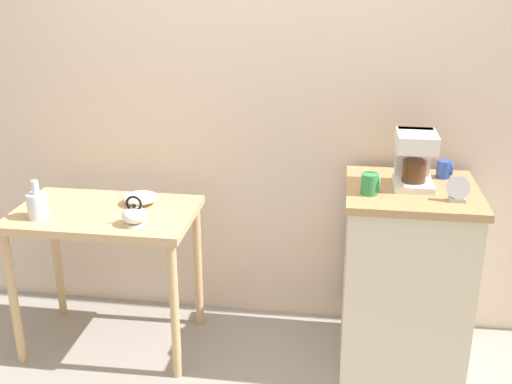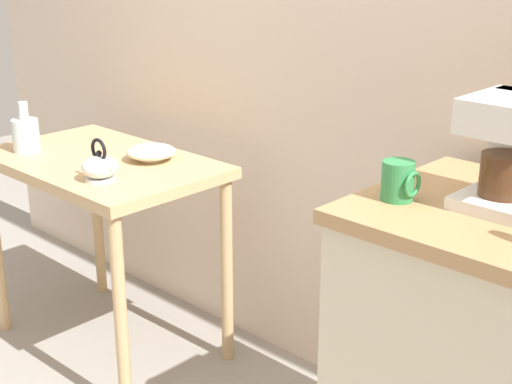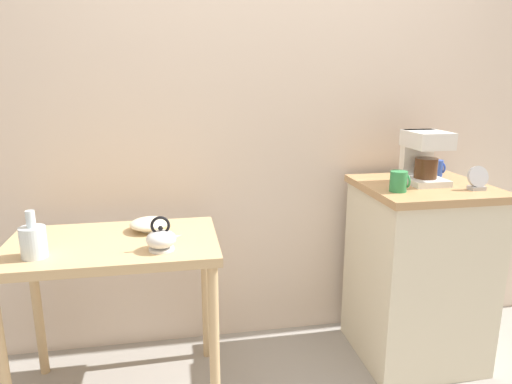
{
  "view_description": "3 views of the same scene",
  "coord_description": "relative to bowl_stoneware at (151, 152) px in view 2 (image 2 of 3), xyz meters",
  "views": [
    {
      "loc": [
        0.42,
        -2.7,
        1.92
      ],
      "look_at": [
        0.03,
        -0.03,
        0.92
      ],
      "focal_mm": 43.06,
      "sensor_mm": 36.0,
      "label": 1
    },
    {
      "loc": [
        1.46,
        -1.48,
        1.54
      ],
      "look_at": [
        0.05,
        -0.0,
        0.83
      ],
      "focal_mm": 52.02,
      "sensor_mm": 36.0,
      "label": 2
    },
    {
      "loc": [
        -0.46,
        -1.95,
        1.45
      ],
      "look_at": [
        -0.11,
        -0.01,
        0.96
      ],
      "focal_mm": 32.05,
      "sensor_mm": 36.0,
      "label": 3
    }
  ],
  "objects": [
    {
      "name": "wooden_table",
      "position": [
        -0.15,
        -0.12,
        -0.13
      ],
      "size": [
        0.9,
        0.56,
        0.76
      ],
      "color": "tan",
      "rests_on": "ground_plane"
    },
    {
      "name": "kitchen_counter",
      "position": [
        1.34,
        -0.05,
        -0.33
      ],
      "size": [
        0.61,
        0.6,
        0.94
      ],
      "color": "beige",
      "rests_on": "ground_plane"
    },
    {
      "name": "bowl_stoneware",
      "position": [
        0.0,
        0.0,
        0.0
      ],
      "size": [
        0.18,
        0.18,
        0.06
      ],
      "color": "beige",
      "rests_on": "wooden_table"
    },
    {
      "name": "teakettle",
      "position": [
        0.06,
        -0.26,
        0.02
      ],
      "size": [
        0.15,
        0.12,
        0.14
      ],
      "color": "white",
      "rests_on": "wooden_table"
    },
    {
      "name": "glass_carafe_vase",
      "position": [
        -0.43,
        -0.25,
        0.04
      ],
      "size": [
        0.1,
        0.1,
        0.19
      ],
      "color": "silver",
      "rests_on": "wooden_table"
    },
    {
      "name": "mug_tall_green",
      "position": [
        1.14,
        -0.16,
        0.19
      ],
      "size": [
        0.09,
        0.08,
        0.1
      ],
      "color": "#338C4C",
      "rests_on": "kitchen_counter"
    }
  ]
}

